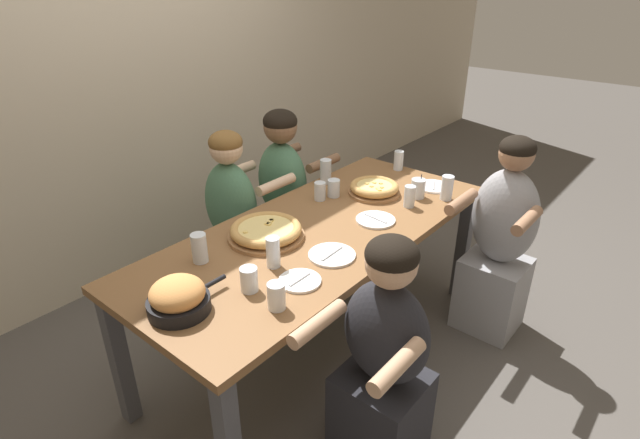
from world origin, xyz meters
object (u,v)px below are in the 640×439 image
at_px(empty_plate_c, 332,255).
at_px(drinking_glass_f, 273,254).
at_px(drinking_glass_j, 334,189).
at_px(skillet_bowl, 178,297).
at_px(pizza_board_second, 266,231).
at_px(drinking_glass_g, 399,162).
at_px(drinking_glass_i, 249,281).
at_px(empty_plate_d, 376,220).
at_px(diner_far_center, 234,232).
at_px(drinking_glass_a, 409,197).
at_px(drinking_glass_d, 277,297).
at_px(diner_near_right, 499,248).
at_px(empty_plate_a, 433,186).
at_px(empty_plate_b, 300,281).
at_px(drinking_glass_e, 326,173).
at_px(diner_near_midleft, 383,368).
at_px(drinking_glass_b, 320,192).
at_px(diner_far_midright, 284,204).
at_px(pizza_board_main, 374,188).
at_px(drinking_glass_c, 447,188).
at_px(cocktail_glass_blue, 418,189).
at_px(drinking_glass_h, 200,249).

relative_size(empty_plate_c, drinking_glass_f, 1.55).
bearing_deg(drinking_glass_j, skillet_bowl, -170.22).
distance_m(pizza_board_second, drinking_glass_g, 1.20).
relative_size(skillet_bowl, drinking_glass_i, 3.32).
bearing_deg(empty_plate_d, diner_far_center, 108.17).
relative_size(drinking_glass_a, drinking_glass_g, 0.96).
height_order(drinking_glass_d, diner_near_right, diner_near_right).
height_order(empty_plate_a, diner_far_center, diner_far_center).
height_order(drinking_glass_a, drinking_glass_i, drinking_glass_a).
xyz_separation_m(drinking_glass_f, diner_near_right, (1.19, -0.58, -0.28)).
bearing_deg(empty_plate_b, drinking_glass_e, 33.39).
bearing_deg(diner_near_midleft, drinking_glass_f, 1.34).
bearing_deg(drinking_glass_d, drinking_glass_f, 46.76).
bearing_deg(diner_far_center, drinking_glass_b, 34.00).
bearing_deg(diner_far_center, drinking_glass_a, 31.69).
relative_size(skillet_bowl, drinking_glass_a, 2.88).
xyz_separation_m(drinking_glass_i, drinking_glass_j, (0.96, 0.32, -0.00)).
xyz_separation_m(drinking_glass_b, diner_far_midright, (0.14, 0.43, -0.26)).
xyz_separation_m(pizza_board_main, empty_plate_c, (-0.70, -0.25, -0.03)).
bearing_deg(empty_plate_d, drinking_glass_j, 73.42).
relative_size(drinking_glass_c, diner_near_right, 0.12).
xyz_separation_m(pizza_board_main, drinking_glass_f, (-0.93, -0.10, 0.03)).
bearing_deg(diner_near_right, empty_plate_a, -6.81).
distance_m(skillet_bowl, drinking_glass_e, 1.40).
bearing_deg(drinking_glass_g, pizza_board_second, 179.68).
bearing_deg(cocktail_glass_blue, empty_plate_a, -0.53).
bearing_deg(empty_plate_a, drinking_glass_j, 141.69).
relative_size(empty_plate_a, drinking_glass_e, 1.37).
height_order(skillet_bowl, drinking_glass_d, skillet_bowl).
height_order(empty_plate_d, drinking_glass_j, drinking_glass_j).
distance_m(skillet_bowl, cocktail_glass_blue, 1.52).
bearing_deg(drinking_glass_e, drinking_glass_j, -127.84).
bearing_deg(skillet_bowl, empty_plate_d, -7.79).
xyz_separation_m(skillet_bowl, empty_plate_a, (1.70, -0.17, -0.06)).
height_order(drinking_glass_a, drinking_glass_d, drinking_glass_a).
height_order(empty_plate_d, cocktail_glass_blue, cocktail_glass_blue).
bearing_deg(drinking_glass_h, pizza_board_second, -11.76).
relative_size(drinking_glass_g, diner_far_center, 0.11).
relative_size(cocktail_glass_blue, drinking_glass_e, 0.92).
bearing_deg(drinking_glass_d, drinking_glass_e, 30.57).
bearing_deg(drinking_glass_c, drinking_glass_i, 171.43).
relative_size(pizza_board_second, drinking_glass_g, 2.97).
xyz_separation_m(pizza_board_main, diner_far_center, (-0.55, 0.62, -0.27)).
distance_m(empty_plate_d, drinking_glass_f, 0.66).
relative_size(drinking_glass_b, drinking_glass_g, 0.83).
height_order(drinking_glass_f, diner_near_midleft, diner_near_midleft).
xyz_separation_m(empty_plate_a, drinking_glass_h, (-1.42, 0.40, 0.05)).
bearing_deg(diner_far_center, drinking_glass_c, 37.59).
bearing_deg(empty_plate_d, diner_far_midright, 78.74).
height_order(empty_plate_b, empty_plate_c, same).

